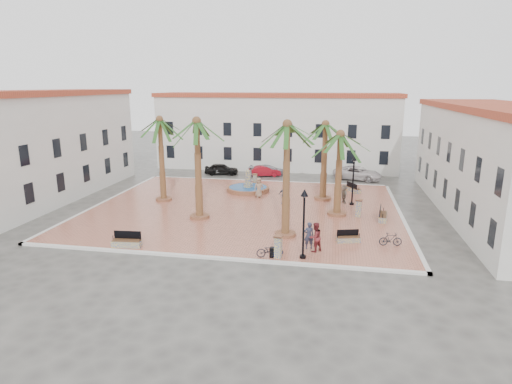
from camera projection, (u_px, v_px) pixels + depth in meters
ground at (245, 209)px, 36.92m from camera, size 120.00×120.00×0.00m
plaza at (245, 209)px, 36.90m from camera, size 26.00×22.00×0.15m
kerb_n at (265, 181)px, 47.40m from camera, size 26.30×0.30×0.16m
kerb_s at (208, 257)px, 26.41m from camera, size 26.30×0.30×0.16m
kerb_e at (401, 217)px, 34.62m from camera, size 0.30×22.30×0.16m
kerb_w at (106, 201)px, 39.19m from camera, size 0.30×22.30×0.16m
building_north at (277, 131)px, 54.85m from camera, size 30.40×7.40×9.50m
building_east at (493, 161)px, 34.22m from camera, size 7.40×26.40×9.00m
building_west at (41, 146)px, 39.05m from camera, size 6.40×24.40×10.00m
fountain at (248, 188)px, 42.72m from camera, size 4.27×4.27×2.21m
palm_nw at (160, 128)px, 37.75m from camera, size 4.72×4.72×7.71m
palm_sw at (197, 132)px, 32.47m from camera, size 5.08×5.08×8.00m
palm_s at (287, 137)px, 28.41m from camera, size 4.78×4.78×8.10m
palm_e at (340, 144)px, 33.50m from camera, size 5.05×5.05×6.92m
palm_ne at (325, 133)px, 38.18m from camera, size 5.11×5.11×7.29m
bench_s at (127, 243)px, 27.91m from camera, size 1.96×0.75×1.01m
bench_se at (348, 239)px, 28.74m from camera, size 1.66×0.90×0.84m
bench_e at (383, 216)px, 33.48m from camera, size 0.86×2.03×1.04m
bench_ne at (353, 189)px, 42.27m from camera, size 1.44×1.82×0.95m
lamppost_s at (304, 212)px, 25.45m from camera, size 0.47×0.47×4.34m
lamppost_e at (353, 172)px, 37.13m from camera, size 0.48×0.48×4.38m
bollard_se at (278, 246)px, 26.03m from camera, size 0.60×0.60×1.43m
bollard_n at (255, 180)px, 44.90m from camera, size 0.53×0.53×1.26m
bollard_e at (359, 208)px, 34.20m from camera, size 0.60×0.60×1.43m
litter_bin at (272, 252)px, 26.20m from camera, size 0.33×0.33×0.64m
cyclist_a at (309, 235)px, 27.47m from camera, size 0.75×0.61×1.79m
bicycle_a at (270, 250)px, 26.19m from camera, size 1.76×1.02×0.88m
cyclist_b at (315, 237)px, 27.00m from camera, size 1.17×1.17×1.91m
bicycle_b at (391, 239)px, 28.05m from camera, size 1.53×0.59×0.89m
pedestrian_fountain_a at (259, 188)px, 40.14m from camera, size 1.08×0.95×1.87m
pedestrian_fountain_b at (284, 195)px, 37.98m from camera, size 1.03×0.65×1.62m
pedestrian_north at (251, 174)px, 46.85m from camera, size 0.73×1.18×1.76m
pedestrian_east at (344, 194)px, 38.26m from camera, size 1.05×1.62×1.67m
car_black at (221, 169)px, 51.19m from camera, size 4.18×2.14×1.36m
car_red at (265, 171)px, 50.28m from camera, size 4.00×2.39×1.24m
car_silver at (269, 170)px, 50.80m from camera, size 4.59×2.96×1.24m
car_white at (358, 173)px, 48.48m from camera, size 5.87×3.97×1.49m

